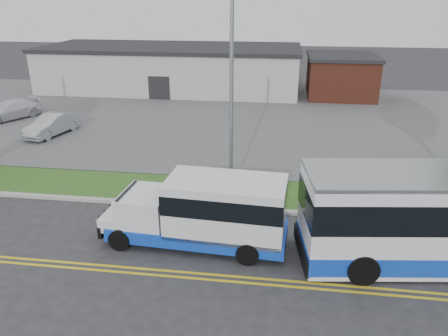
# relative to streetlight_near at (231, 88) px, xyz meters

# --- Properties ---
(ground) EXTENTS (140.00, 140.00, 0.00)m
(ground) POSITION_rel_streetlight_near_xyz_m (-3.00, -2.73, -5.23)
(ground) COLOR #28282B
(ground) RESTS_ON ground
(lane_line_north) EXTENTS (70.00, 0.12, 0.01)m
(lane_line_north) POSITION_rel_streetlight_near_xyz_m (-3.00, -6.58, -5.23)
(lane_line_north) COLOR gold
(lane_line_north) RESTS_ON ground
(lane_line_south) EXTENTS (70.00, 0.12, 0.01)m
(lane_line_south) POSITION_rel_streetlight_near_xyz_m (-3.00, -6.88, -5.23)
(lane_line_south) COLOR gold
(lane_line_south) RESTS_ON ground
(curb) EXTENTS (80.00, 0.30, 0.15)m
(curb) POSITION_rel_streetlight_near_xyz_m (-3.00, -1.63, -5.16)
(curb) COLOR #9E9B93
(curb) RESTS_ON ground
(verge) EXTENTS (80.00, 3.30, 0.10)m
(verge) POSITION_rel_streetlight_near_xyz_m (-3.00, 0.17, -5.18)
(verge) COLOR #27501A
(verge) RESTS_ON ground
(parking_lot) EXTENTS (80.00, 25.00, 0.10)m
(parking_lot) POSITION_rel_streetlight_near_xyz_m (-3.00, 14.27, -5.18)
(parking_lot) COLOR #4C4C4F
(parking_lot) RESTS_ON ground
(commercial_building) EXTENTS (25.40, 10.40, 4.35)m
(commercial_building) POSITION_rel_streetlight_near_xyz_m (-9.00, 24.27, -3.05)
(commercial_building) COLOR #9E9E99
(commercial_building) RESTS_ON ground
(brick_wing) EXTENTS (6.30, 7.30, 3.90)m
(brick_wing) POSITION_rel_streetlight_near_xyz_m (7.50, 23.27, -3.27)
(brick_wing) COLOR brown
(brick_wing) RESTS_ON ground
(streetlight_near) EXTENTS (0.35, 1.53, 9.50)m
(streetlight_near) POSITION_rel_streetlight_near_xyz_m (0.00, 0.00, 0.00)
(streetlight_near) COLOR gray
(streetlight_near) RESTS_ON verge
(shuttle_bus) EXTENTS (7.32, 2.79, 2.75)m
(shuttle_bus) POSITION_rel_streetlight_near_xyz_m (-0.31, -4.57, -3.76)
(shuttle_bus) COLOR #113DB8
(shuttle_bus) RESTS_ON ground
(parked_car_a) EXTENTS (2.42, 4.50, 1.41)m
(parked_car_a) POSITION_rel_streetlight_near_xyz_m (-13.29, 7.68, -4.43)
(parked_car_a) COLOR #A2A6A9
(parked_car_a) RESTS_ON parking_lot
(parked_car_b) EXTENTS (4.10, 5.16, 1.40)m
(parked_car_b) POSITION_rel_streetlight_near_xyz_m (-18.56, 11.08, -4.43)
(parked_car_b) COLOR silver
(parked_car_b) RESTS_ON parking_lot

